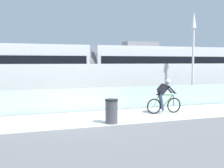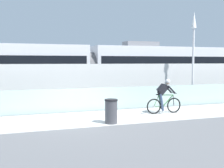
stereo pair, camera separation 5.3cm
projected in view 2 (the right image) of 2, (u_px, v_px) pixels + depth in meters
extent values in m
plane|color=slate|center=(86.00, 119.00, 12.05)|extent=(200.00, 200.00, 0.00)
cube|color=silver|center=(86.00, 119.00, 12.05)|extent=(32.00, 3.20, 0.01)
cube|color=#ADC6C1|center=(77.00, 100.00, 13.75)|extent=(32.00, 0.05, 1.12)
cube|color=silver|center=(70.00, 85.00, 15.40)|extent=(32.00, 0.36, 2.29)
cube|color=#595654|center=(63.00, 100.00, 17.83)|extent=(32.00, 0.08, 0.01)
cube|color=#595654|center=(59.00, 97.00, 19.18)|extent=(32.00, 0.08, 0.01)
cube|color=#232326|center=(56.00, 93.00, 18.37)|extent=(1.40, 1.88, 0.20)
cylinder|color=black|center=(57.00, 96.00, 17.70)|extent=(0.60, 0.10, 0.60)
cylinder|color=black|center=(54.00, 93.00, 19.05)|extent=(0.60, 0.10, 0.60)
cube|color=silver|center=(165.00, 69.00, 20.85)|extent=(11.00, 2.50, 3.10)
cube|color=black|center=(165.00, 64.00, 20.83)|extent=(10.56, 2.54, 1.04)
cube|color=#14724C|center=(165.00, 87.00, 20.96)|extent=(10.78, 2.53, 0.28)
cube|color=slate|center=(141.00, 44.00, 20.07)|extent=(2.40, 1.10, 0.36)
cube|color=#232326|center=(120.00, 91.00, 19.82)|extent=(1.40, 1.88, 0.20)
cylinder|color=black|center=(124.00, 93.00, 19.15)|extent=(0.60, 0.10, 0.60)
cylinder|color=black|center=(117.00, 91.00, 20.51)|extent=(0.60, 0.10, 0.60)
cube|color=#232326|center=(205.00, 88.00, 22.12)|extent=(1.40, 1.88, 0.20)
cylinder|color=black|center=(211.00, 90.00, 21.45)|extent=(0.60, 0.10, 0.60)
cylinder|color=black|center=(199.00, 88.00, 22.80)|extent=(0.60, 0.10, 0.60)
cylinder|color=#59595B|center=(89.00, 69.00, 18.98)|extent=(0.60, 2.30, 2.30)
torus|color=black|center=(174.00, 105.00, 13.41)|extent=(0.72, 0.06, 0.72)
cylinder|color=#99999E|center=(174.00, 105.00, 13.41)|extent=(0.07, 0.10, 0.07)
torus|color=black|center=(154.00, 106.00, 13.06)|extent=(0.72, 0.06, 0.72)
cylinder|color=#99999E|center=(154.00, 106.00, 13.06)|extent=(0.07, 0.10, 0.07)
cylinder|color=#337233|center=(168.00, 101.00, 13.28)|extent=(0.60, 0.04, 0.58)
cylinder|color=#337233|center=(160.00, 101.00, 13.15)|extent=(0.22, 0.04, 0.59)
cylinder|color=#337233|center=(166.00, 95.00, 13.23)|extent=(0.76, 0.04, 0.07)
cylinder|color=#337233|center=(158.00, 107.00, 13.13)|extent=(0.43, 0.03, 0.09)
cylinder|color=#337233|center=(156.00, 101.00, 13.08)|extent=(0.27, 0.02, 0.53)
cylinder|color=black|center=(173.00, 100.00, 13.38)|extent=(0.08, 0.03, 0.49)
cube|color=black|center=(159.00, 95.00, 13.10)|extent=(0.24, 0.10, 0.05)
cylinder|color=black|center=(173.00, 93.00, 13.34)|extent=(0.03, 0.58, 0.03)
cylinder|color=#262628|center=(162.00, 107.00, 13.21)|extent=(0.18, 0.02, 0.18)
cube|color=black|center=(163.00, 90.00, 13.16)|extent=(0.50, 0.28, 0.51)
cube|color=black|center=(161.00, 88.00, 13.12)|extent=(0.38, 0.30, 0.38)
sphere|color=beige|center=(168.00, 82.00, 13.21)|extent=(0.20, 0.20, 0.20)
sphere|color=silver|center=(168.00, 81.00, 13.20)|extent=(0.23, 0.23, 0.23)
cylinder|color=black|center=(172.00, 90.00, 13.12)|extent=(0.41, 0.08, 0.41)
cylinder|color=black|center=(168.00, 89.00, 13.42)|extent=(0.41, 0.08, 0.41)
cylinder|color=#384766|center=(162.00, 102.00, 13.08)|extent=(0.25, 0.11, 0.79)
cylinder|color=#384766|center=(160.00, 99.00, 13.24)|extent=(0.25, 0.11, 0.52)
cylinder|color=gray|center=(192.00, 102.00, 16.27)|extent=(0.24, 0.24, 0.20)
cylinder|color=silver|center=(193.00, 65.00, 16.11)|extent=(0.12, 0.12, 4.20)
cone|color=white|center=(194.00, 20.00, 15.91)|extent=(0.28, 0.28, 0.90)
cylinder|color=#47474C|center=(111.00, 112.00, 11.06)|extent=(0.48, 0.48, 0.90)
cylinder|color=black|center=(111.00, 100.00, 11.02)|extent=(0.51, 0.51, 0.06)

